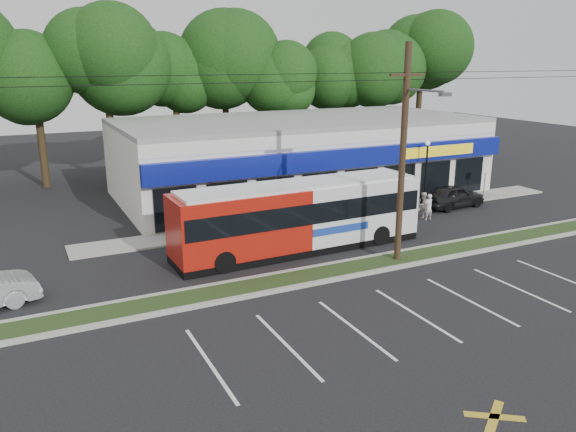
% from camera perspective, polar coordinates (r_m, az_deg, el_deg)
% --- Properties ---
extents(ground, '(120.00, 120.00, 0.00)m').
position_cam_1_polar(ground, '(24.87, 6.81, -6.32)').
color(ground, black).
rests_on(ground, ground).
extents(grass_strip, '(40.00, 1.60, 0.12)m').
position_cam_1_polar(grass_strip, '(25.63, 5.60, -5.46)').
color(grass_strip, '#1F3315').
rests_on(grass_strip, ground).
extents(curb_south, '(40.00, 0.25, 0.14)m').
position_cam_1_polar(curb_south, '(24.96, 6.63, -6.06)').
color(curb_south, '#9E9E93').
rests_on(curb_south, ground).
extents(curb_north, '(40.00, 0.25, 0.14)m').
position_cam_1_polar(curb_north, '(26.31, 4.63, -4.85)').
color(curb_north, '#9E9E93').
rests_on(curb_north, ground).
extents(sidewalk, '(32.00, 2.20, 0.10)m').
position_cam_1_polar(sidewalk, '(34.61, 5.72, 0.13)').
color(sidewalk, '#9E9E93').
rests_on(sidewalk, ground).
extents(strip_mall, '(25.00, 12.55, 5.30)m').
position_cam_1_polar(strip_mall, '(40.17, 1.22, 6.17)').
color(strip_mall, silver).
rests_on(strip_mall, ground).
extents(utility_pole, '(50.00, 2.77, 10.00)m').
position_cam_1_polar(utility_pole, '(25.78, 11.41, 6.76)').
color(utility_pole, black).
rests_on(utility_pole, ground).
extents(lamp_post, '(0.30, 0.30, 4.25)m').
position_cam_1_polar(lamp_post, '(37.34, 13.88, 5.02)').
color(lamp_post, black).
rests_on(lamp_post, ground).
extents(sign_post, '(0.45, 0.10, 2.23)m').
position_cam_1_polar(sign_post, '(40.74, 19.41, 3.84)').
color(sign_post, '#59595E').
rests_on(sign_post, ground).
extents(tree_line, '(46.76, 6.76, 11.83)m').
position_cam_1_polar(tree_line, '(48.26, -6.08, 14.55)').
color(tree_line, black).
rests_on(tree_line, ground).
extents(metrobus, '(12.94, 3.04, 3.46)m').
position_cam_1_polar(metrobus, '(27.77, 1.18, 0.13)').
color(metrobus, '#A5160C').
rests_on(metrobus, ground).
extents(car_dark, '(4.57, 2.14, 1.51)m').
position_cam_1_polar(car_dark, '(37.72, 16.42, 1.96)').
color(car_dark, black).
rests_on(car_dark, ground).
extents(pedestrian_a, '(0.58, 0.39, 1.58)m').
position_cam_1_polar(pedestrian_a, '(34.38, 14.08, 0.90)').
color(pedestrian_a, silver).
rests_on(pedestrian_a, ground).
extents(pedestrian_b, '(0.86, 0.72, 1.58)m').
position_cam_1_polar(pedestrian_b, '(34.76, 13.55, 1.09)').
color(pedestrian_b, silver).
rests_on(pedestrian_b, ground).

